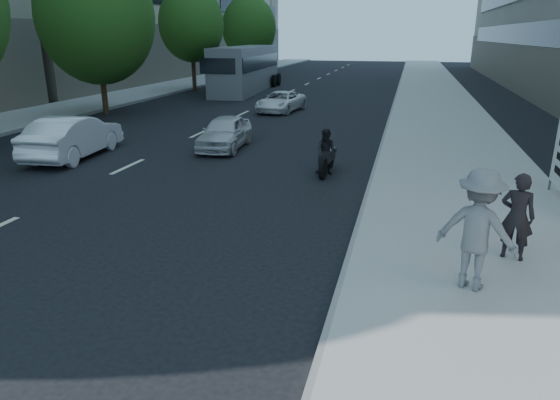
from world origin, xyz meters
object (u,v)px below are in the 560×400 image
(motorcycle, at_px, (327,154))
(white_sedan_far, at_px, (281,102))
(jogger, at_px, (478,230))
(pedestrian_woman, at_px, (517,216))
(white_sedan_near, at_px, (225,132))
(white_sedan_mid, at_px, (73,137))
(bus, at_px, (246,69))

(motorcycle, bearing_deg, white_sedan_far, 115.70)
(jogger, bearing_deg, white_sedan_far, -45.44)
(pedestrian_woman, height_order, white_sedan_near, pedestrian_woman)
(white_sedan_far, xyz_separation_m, motorcycle, (4.65, -12.56, 0.08))
(pedestrian_woman, relative_size, white_sedan_far, 0.41)
(white_sedan_mid, distance_m, white_sedan_far, 13.27)
(bus, bearing_deg, white_sedan_mid, -91.41)
(white_sedan_near, height_order, bus, bus)
(white_sedan_near, height_order, white_sedan_far, white_sedan_near)
(white_sedan_near, height_order, motorcycle, motorcycle)
(motorcycle, bearing_deg, jogger, -57.48)
(bus, bearing_deg, jogger, -68.99)
(bus, bearing_deg, pedestrian_woman, -66.52)
(pedestrian_woman, distance_m, white_sedan_near, 12.06)
(motorcycle, bearing_deg, pedestrian_woman, -46.22)
(pedestrian_woman, xyz_separation_m, bus, (-14.29, 27.96, 0.66))
(white_sedan_far, bearing_deg, pedestrian_woman, -55.46)
(white_sedan_near, xyz_separation_m, white_sedan_mid, (-4.67, -2.66, 0.12))
(pedestrian_woman, xyz_separation_m, white_sedan_near, (-8.77, 8.27, -0.36))
(jogger, xyz_separation_m, white_sedan_near, (-7.91, 9.65, -0.54))
(jogger, xyz_separation_m, bus, (-13.43, 29.34, 0.47))
(pedestrian_woman, height_order, motorcycle, pedestrian_woman)
(white_sedan_mid, relative_size, bus, 0.37)
(white_sedan_mid, bearing_deg, motorcycle, 174.36)
(jogger, relative_size, white_sedan_far, 0.51)
(jogger, bearing_deg, white_sedan_mid, -7.32)
(pedestrian_woman, relative_size, white_sedan_mid, 0.37)
(pedestrian_woman, distance_m, bus, 31.41)
(white_sedan_mid, xyz_separation_m, white_sedan_far, (4.36, 12.53, -0.18))
(jogger, height_order, white_sedan_mid, jogger)
(white_sedan_mid, xyz_separation_m, motorcycle, (9.01, -0.03, -0.10))
(white_sedan_near, distance_m, white_sedan_far, 9.88)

